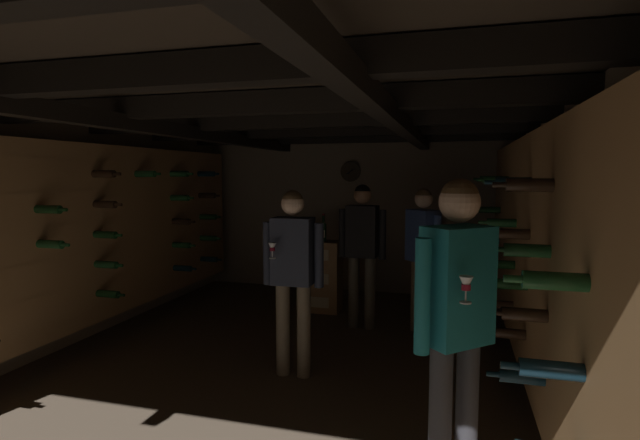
% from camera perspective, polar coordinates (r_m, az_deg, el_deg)
% --- Properties ---
extents(ground_plane, '(8.40, 8.40, 0.00)m').
position_cam_1_polar(ground_plane, '(4.50, -5.03, -17.47)').
color(ground_plane, brown).
extents(room_shell, '(4.72, 6.52, 2.41)m').
position_cam_1_polar(room_shell, '(4.41, -3.97, 1.22)').
color(room_shell, gray).
rests_on(room_shell, ground_plane).
extents(wine_crate_stack, '(0.52, 0.35, 0.90)m').
position_cam_1_polar(wine_crate_stack, '(6.26, 0.03, -6.56)').
color(wine_crate_stack, '#A37547').
rests_on(wine_crate_stack, ground_plane).
extents(display_bottle, '(0.08, 0.08, 0.35)m').
position_cam_1_polar(display_bottle, '(6.13, 0.40, -1.26)').
color(display_bottle, '#143819').
rests_on(display_bottle, wine_crate_stack).
extents(person_host_center, '(0.54, 0.33, 1.61)m').
position_cam_1_polar(person_host_center, '(4.18, -3.20, -5.33)').
color(person_host_center, brown).
rests_on(person_host_center, ground_plane).
extents(person_guest_far_right, '(0.45, 0.41, 1.59)m').
position_cam_1_polar(person_guest_far_right, '(5.41, 11.96, -3.11)').
color(person_guest_far_right, brown).
rests_on(person_guest_far_right, ground_plane).
extents(person_guest_rear_center, '(0.54, 0.33, 1.63)m').
position_cam_1_polar(person_guest_rear_center, '(5.49, 4.97, -2.60)').
color(person_guest_rear_center, '#4C473D').
rests_on(person_guest_rear_center, ground_plane).
extents(person_guest_near_right, '(0.41, 0.45, 1.73)m').
position_cam_1_polar(person_guest_near_right, '(2.67, 15.73, -9.89)').
color(person_guest_near_right, '#2D2D33').
rests_on(person_guest_near_right, ground_plane).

